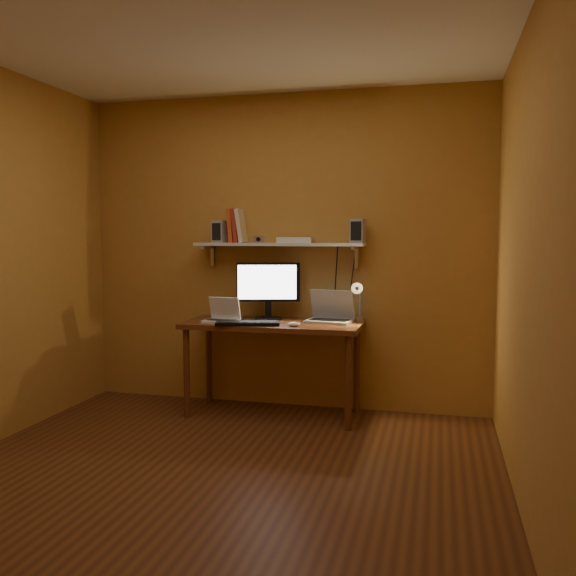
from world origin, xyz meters
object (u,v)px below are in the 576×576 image
(wall_shelf, at_px, (279,245))
(router, at_px, (294,240))
(desk, at_px, (273,333))
(speaker_right, at_px, (358,231))
(keyboard, at_px, (248,323))
(desk_lamp, at_px, (358,296))
(monitor, at_px, (268,288))
(mouse, at_px, (294,324))
(speaker_left, at_px, (220,232))
(shelf_camera, at_px, (259,239))
(netbook, at_px, (223,315))
(laptop, at_px, (331,313))

(wall_shelf, height_order, router, router)
(desk, relative_size, speaker_right, 7.36)
(keyboard, distance_m, desk_lamp, 0.89)
(monitor, height_order, mouse, monitor)
(desk_lamp, bearing_deg, speaker_left, 176.62)
(keyboard, xyz_separation_m, speaker_left, (-0.37, 0.39, 0.70))
(desk, height_order, speaker_right, speaker_right)
(desk_lamp, bearing_deg, keyboard, -158.41)
(mouse, height_order, router, router)
(wall_shelf, relative_size, shelf_camera, 14.11)
(desk_lamp, bearing_deg, router, 172.61)
(shelf_camera, bearing_deg, wall_shelf, 20.35)
(shelf_camera, bearing_deg, speaker_right, 4.94)
(keyboard, relative_size, shelf_camera, 4.92)
(monitor, distance_m, mouse, 0.50)
(keyboard, height_order, speaker_right, speaker_right)
(wall_shelf, height_order, keyboard, wall_shelf)
(monitor, distance_m, keyboard, 0.42)
(desk, relative_size, speaker_left, 7.70)
(monitor, xyz_separation_m, speaker_left, (-0.44, 0.06, 0.45))
(monitor, distance_m, router, 0.44)
(mouse, distance_m, speaker_left, 1.08)
(wall_shelf, distance_m, router, 0.13)
(wall_shelf, bearing_deg, router, 0.52)
(desk, xyz_separation_m, shelf_camera, (-0.16, 0.14, 0.74))
(router, bearing_deg, shelf_camera, -168.19)
(wall_shelf, height_order, monitor, wall_shelf)
(mouse, distance_m, router, 0.74)
(desk_lamp, height_order, router, router)
(netbook, relative_size, desk_lamp, 0.76)
(desk_lamp, height_order, speaker_right, speaker_right)
(desk, bearing_deg, monitor, 119.97)
(keyboard, relative_size, desk_lamp, 1.30)
(speaker_right, bearing_deg, speaker_left, -171.44)
(desk_lamp, xyz_separation_m, shelf_camera, (-0.82, 0.01, 0.45))
(mouse, bearing_deg, desk, 129.20)
(desk, bearing_deg, router, 56.90)
(monitor, distance_m, shelf_camera, 0.40)
(desk, bearing_deg, desk_lamp, 10.81)
(monitor, relative_size, speaker_right, 2.64)
(netbook, height_order, shelf_camera, shelf_camera)
(laptop, bearing_deg, wall_shelf, 178.48)
(desk, xyz_separation_m, keyboard, (-0.15, -0.19, 0.10))
(keyboard, bearing_deg, speaker_right, 12.65)
(keyboard, xyz_separation_m, desk_lamp, (0.81, 0.32, 0.20))
(router, bearing_deg, keyboard, -125.31)
(speaker_right, distance_m, router, 0.52)
(monitor, height_order, shelf_camera, shelf_camera)
(router, bearing_deg, speaker_right, 1.06)
(laptop, bearing_deg, router, 174.80)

